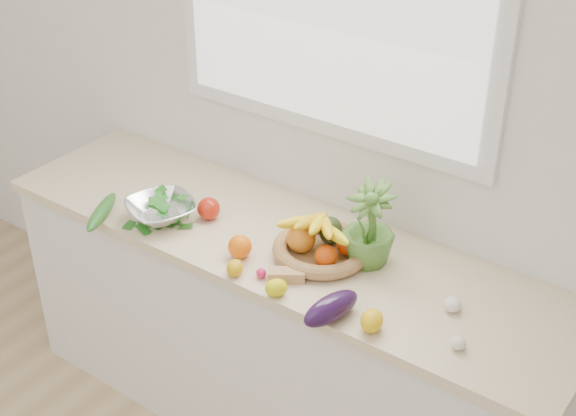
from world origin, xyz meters
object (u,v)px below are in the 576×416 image
Objects in this scene: potted_herb at (369,226)px; colander_with_spinach at (161,206)px; eggplant at (331,308)px; cucumber at (102,212)px; fruit_basket at (321,243)px; apple at (209,209)px.

potted_herb is 0.78m from colander_with_spinach.
colander_with_spinach is (-0.82, 0.11, 0.02)m from eggplant.
cucumber is 1.01m from potted_herb.
colander_with_spinach reaches higher than cucumber.
fruit_basket reaches higher than cucumber.
potted_herb is at bearing 16.71° from colander_with_spinach.
colander_with_spinach is (-0.13, -0.12, 0.02)m from apple.
apple is at bearing -170.26° from potted_herb.
cucumber is 0.84× the size of colander_with_spinach.
potted_herb reaches higher than cucumber.
cucumber is at bearing 180.00° from eggplant.
apple is at bearing 34.95° from cucumber.
colander_with_spinach is at bearing -163.29° from potted_herb.
fruit_basket is (-0.15, -0.06, -0.09)m from potted_herb.
fruit_basket is at bearing 129.14° from eggplant.
colander_with_spinach is (-0.75, -0.22, -0.08)m from potted_herb.
eggplant is 0.82m from colander_with_spinach.
fruit_basket reaches higher than apple.
potted_herb is at bearing 23.64° from fruit_basket.
eggplant is at bearing -18.35° from apple.
colander_with_spinach is at bearing -165.10° from fruit_basket.
colander_with_spinach is at bearing 172.30° from eggplant.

